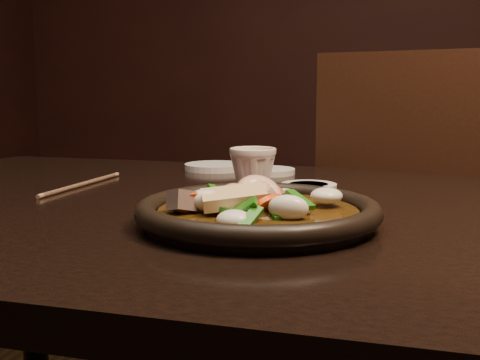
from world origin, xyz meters
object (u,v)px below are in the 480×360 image
(plate, at_px, (258,213))
(table, at_px, (298,258))
(chair, at_px, (431,257))
(tea_cup, at_px, (253,168))

(plate, bearing_deg, table, 78.90)
(plate, bearing_deg, chair, 71.59)
(plate, xyz_separation_m, tea_cup, (-0.07, 0.24, 0.02))
(chair, height_order, plate, chair)
(chair, distance_m, tea_cup, 0.59)
(chair, bearing_deg, tea_cup, 69.75)
(tea_cup, bearing_deg, table, -47.53)
(table, relative_size, chair, 1.61)
(chair, bearing_deg, table, 83.45)
(chair, height_order, tea_cup, chair)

